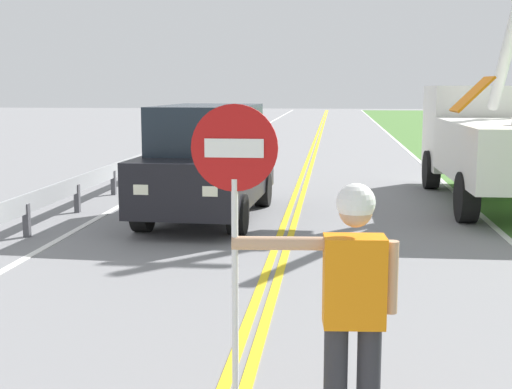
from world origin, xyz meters
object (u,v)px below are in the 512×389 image
(flagger_worker, at_px, (352,301))
(oncoming_suv_nearest, at_px, (208,161))
(stop_sign_paddle, at_px, (235,201))
(utility_bucket_truck, at_px, (494,135))

(flagger_worker, bearing_deg, oncoming_suv_nearest, 106.43)
(stop_sign_paddle, height_order, oncoming_suv_nearest, stop_sign_paddle)
(stop_sign_paddle, bearing_deg, flagger_worker, 4.40)
(stop_sign_paddle, relative_size, oncoming_suv_nearest, 0.50)
(stop_sign_paddle, bearing_deg, oncoming_suv_nearest, 101.38)
(flagger_worker, distance_m, oncoming_suv_nearest, 8.67)
(flagger_worker, relative_size, utility_bucket_truck, 0.27)
(stop_sign_paddle, distance_m, utility_bucket_truck, 11.70)
(stop_sign_paddle, distance_m, oncoming_suv_nearest, 8.57)
(stop_sign_paddle, xyz_separation_m, utility_bucket_truck, (4.03, 10.98, -0.29))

